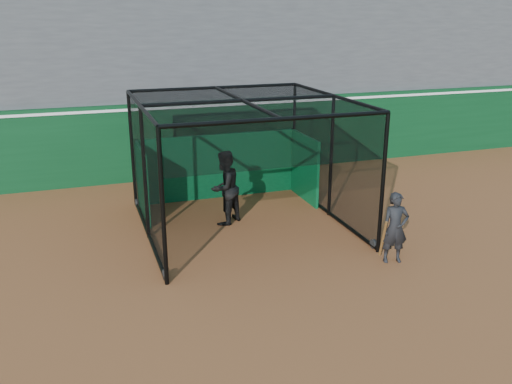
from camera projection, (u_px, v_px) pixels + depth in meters
name	position (u px, v px, depth m)	size (l,w,h in m)	color
ground	(267.00, 293.00, 10.58)	(120.00, 120.00, 0.00)	brown
outfield_wall	(179.00, 138.00, 17.82)	(50.00, 0.50, 2.50)	#0A3A1A
grandstand	(156.00, 34.00, 20.22)	(50.00, 7.85, 8.95)	#4C4C4F
batting_cage	(243.00, 165.00, 13.45)	(4.94, 5.17, 3.21)	black
batter	(225.00, 188.00, 13.82)	(0.93, 0.73, 1.92)	black
on_deck_player	(395.00, 228.00, 11.68)	(0.65, 0.50, 1.58)	black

